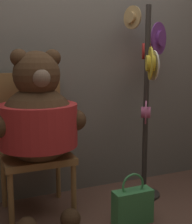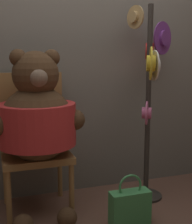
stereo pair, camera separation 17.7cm
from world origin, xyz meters
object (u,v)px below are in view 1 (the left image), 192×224
object	(u,v)px
teddy_bear	(38,120)
chair	(33,139)
handbag_on_ground	(133,206)
hat_display_rack	(148,82)

from	to	relation	value
teddy_bear	chair	bearing A→B (deg)	92.21
handbag_on_ground	hat_display_rack	bearing A→B (deg)	48.00
chair	handbag_on_ground	distance (m)	0.90
chair	teddy_bear	size ratio (longest dim) A/B	0.86
hat_display_rack	handbag_on_ground	world-z (taller)	hat_display_rack
chair	handbag_on_ground	xyz separation A→B (m)	(0.60, -0.52, -0.43)
chair	teddy_bear	xyz separation A→B (m)	(0.01, -0.17, 0.18)
chair	hat_display_rack	world-z (taller)	hat_display_rack
chair	teddy_bear	world-z (taller)	teddy_bear
chair	handbag_on_ground	bearing A→B (deg)	-41.01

